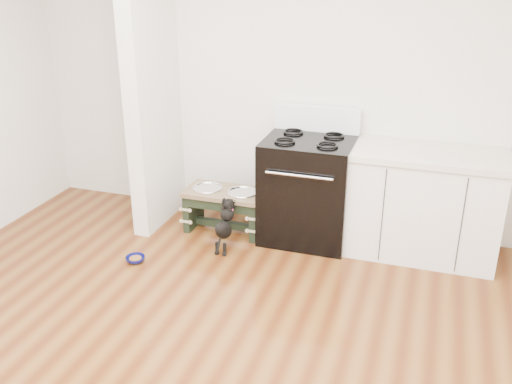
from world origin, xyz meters
name	(u,v)px	position (x,y,z in m)	size (l,w,h in m)	color
room_shell	(161,124)	(0.00, 0.00, 1.62)	(5.00, 5.00, 5.00)	silver
partition_wall	(152,79)	(-1.18, 2.10, 1.35)	(0.15, 0.80, 2.70)	silver
oven_range	(308,188)	(0.25, 2.16, 0.48)	(0.76, 0.69, 1.14)	black
cabinet_run	(423,204)	(1.23, 2.18, 0.45)	(1.24, 0.64, 0.91)	white
dog_feeder	(225,202)	(-0.49, 2.05, 0.28)	(0.72, 0.39, 0.41)	black
puppy	(225,224)	(-0.36, 1.71, 0.24)	(0.13, 0.37, 0.44)	black
floor_bowl	(135,259)	(-0.99, 1.26, 0.03)	(0.16, 0.16, 0.05)	#0C0E55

